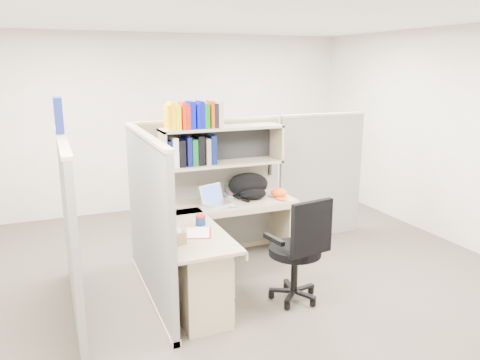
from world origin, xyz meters
name	(u,v)px	position (x,y,z in m)	size (l,w,h in m)	color
ground	(238,283)	(0.00, 0.00, 0.00)	(6.00, 6.00, 0.00)	#342F28
room_shell	(237,129)	(0.00, 0.00, 1.62)	(6.00, 6.00, 6.00)	beige
cubicle	(189,193)	(-0.37, 0.45, 0.91)	(3.79, 1.84, 1.95)	#63625E
desk	(209,260)	(-0.41, -0.29, 0.44)	(1.74, 1.75, 0.73)	tan
laptop	(217,195)	(-0.04, 0.48, 0.84)	(0.30, 0.30, 0.22)	silver
backpack	(250,186)	(0.40, 0.59, 0.87)	(0.48, 0.37, 0.28)	black
orange_cap	(279,193)	(0.72, 0.49, 0.78)	(0.19, 0.22, 0.10)	#EA5114
snack_canister	(201,220)	(-0.42, -0.10, 0.78)	(0.10, 0.10, 0.10)	navy
tissue_box	(178,235)	(-0.76, -0.49, 0.82)	(0.11, 0.11, 0.17)	#8A664E
mouse	(233,206)	(0.07, 0.32, 0.75)	(0.08, 0.05, 0.03)	#889AC2
paper_cup	(211,193)	(-0.02, 0.77, 0.78)	(0.07, 0.07, 0.11)	white
book_stack	(232,191)	(0.25, 0.77, 0.78)	(0.16, 0.22, 0.11)	gray
loose_paper	(198,232)	(-0.51, -0.29, 0.73)	(0.21, 0.28, 0.00)	white
task_chair	(298,266)	(0.37, -0.59, 0.37)	(0.58, 0.54, 1.06)	black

